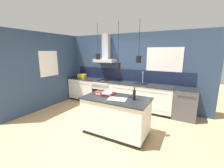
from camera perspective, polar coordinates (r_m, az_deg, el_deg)
ground_plane at (r=4.18m, az=-5.47°, el=-15.86°), size 16.00×16.00×0.00m
wall_back at (r=5.51m, az=5.55°, el=5.83°), size 5.60×2.15×2.60m
wall_left at (r=5.90m, az=-21.83°, el=4.95°), size 0.08×3.80×2.60m
counter_run_left at (r=6.30m, az=-10.47°, el=-1.78°), size 1.18×0.64×0.91m
counter_run_sink at (r=5.18m, az=10.77°, el=-4.85°), size 2.11×0.64×1.31m
oven_range at (r=5.75m, az=-2.97°, el=-2.99°), size 0.77×0.66×0.91m
dishwasher at (r=4.97m, az=26.01°, el=-6.74°), size 0.64×0.65×0.91m
kitchen_island at (r=3.68m, az=1.46°, el=-11.93°), size 1.56×0.85×0.91m
bottle_on_island at (r=3.37m, az=8.45°, el=-4.07°), size 0.07×0.07×0.29m
book_stack at (r=3.73m, az=-1.48°, el=-3.60°), size 0.29×0.36×0.08m
red_supply_box at (r=3.73m, az=-4.70°, el=-3.63°), size 0.22×0.16×0.08m
paper_pile at (r=3.41m, az=2.00°, el=-5.73°), size 0.45×0.33×0.01m
yellow_toolbox at (r=6.25m, az=-11.35°, el=3.04°), size 0.34×0.18×0.19m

